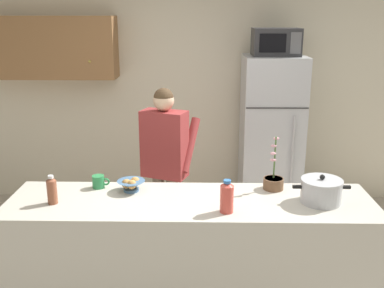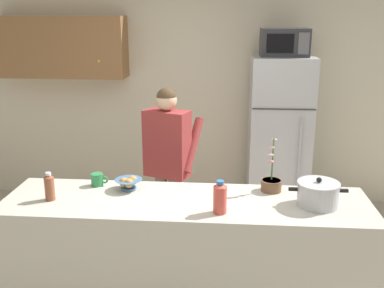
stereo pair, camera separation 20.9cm
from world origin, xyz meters
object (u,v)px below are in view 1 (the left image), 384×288
Objects in this scene: person_near_pot at (165,154)px; cooking_pot at (321,191)px; coffee_mug at (99,182)px; bottle_near_edge at (227,197)px; bottle_mid_counter at (52,190)px; microwave at (276,42)px; refrigerator at (271,137)px; potted_orchid at (273,181)px; bread_bowl at (131,185)px.

person_near_pot is 3.95× the size of cooking_pot.
coffee_mug is at bearing 171.46° from cooking_pot.
person_near_pot is 6.98× the size of bottle_near_edge.
bottle_near_edge is at bearing -66.07° from person_near_pot.
bottle_mid_counter is (-1.19, 0.12, -0.01)m from bottle_near_edge.
refrigerator is at bearing 90.07° from microwave.
cooking_pot is 0.97× the size of potted_orchid.
bottle_mid_counter is 0.50× the size of potted_orchid.
potted_orchid reaches higher than bread_bowl.
bottle_mid_counter is (-1.85, -0.05, 0.01)m from cooking_pot.
refrigerator is 8.60× the size of bottle_mid_counter.
microwave is 2.34× the size of bread_bowl.
cooking_pot is 1.94× the size of bottle_mid_counter.
cooking_pot reaches higher than coffee_mug.
microwave reaches higher than person_near_pot.
microwave is at bearing 52.52° from bread_bowl.
bottle_mid_counter is (-0.51, -0.23, 0.05)m from bread_bowl.
microwave is 1.21× the size of cooking_pot.
microwave is 2.75m from bottle_mid_counter.
refrigerator reaches higher than person_near_pot.
refrigerator is 2.12m from bread_bowl.
microwave is 1.18× the size of potted_orchid.
coffee_mug is 0.64× the size of bread_bowl.
coffee_mug is (-1.53, -1.60, -0.93)m from microwave.
refrigerator reaches higher than cooking_pot.
bottle_mid_counter is (-0.25, -0.29, 0.05)m from coffee_mug.
microwave reaches higher than potted_orchid.
bottle_mid_counter reaches higher than bread_bowl.
bottle_mid_counter is at bearing 174.44° from bottle_near_edge.
bottle_near_edge is (0.49, -1.11, 0.06)m from person_near_pot.
person_near_pot is 7.62× the size of bread_bowl.
refrigerator is at bearing 91.88° from cooking_pot.
bottle_near_edge is at bearing -106.38° from refrigerator.
coffee_mug is at bearing 165.64° from bread_bowl.
cooking_pot is 1.93× the size of bread_bowl.
cooking_pot is 0.68m from bottle_near_edge.
person_near_pot is 1.11m from potted_orchid.
bottle_mid_counter is (-1.79, -1.92, 0.14)m from refrigerator.
bread_bowl reaches higher than coffee_mug.
microwave reaches higher than cooking_pot.
bread_bowl is at bearing -127.12° from refrigerator.
potted_orchid is at bearing -39.13° from person_near_pot.
person_near_pot is 1.48m from cooking_pot.
cooking_pot is at bearing -88.12° from refrigerator.
coffee_mug is 0.39m from bottle_mid_counter.
refrigerator is 3.66× the size of microwave.
microwave reaches higher than coffee_mug.
person_near_pot reaches higher than bread_bowl.
bottle_mid_counter is (-0.70, -0.99, 0.05)m from person_near_pot.
bread_bowl is at bearing -14.36° from coffee_mug.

